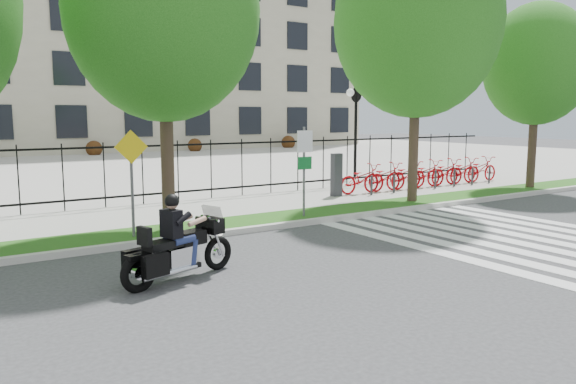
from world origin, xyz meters
TOP-DOWN VIEW (x-y plane):
  - ground at (0.00, 0.00)m, footprint 120.00×120.00m
  - curb at (0.00, 4.10)m, footprint 60.00×0.20m
  - grass_verge at (0.00, 4.95)m, footprint 60.00×1.50m
  - sidewalk at (0.00, 7.45)m, footprint 60.00×3.50m
  - plaza at (0.00, 25.00)m, footprint 80.00×34.00m
  - crosswalk_stripes at (4.83, 0.00)m, footprint 5.70×8.00m
  - iron_fence at (0.00, 9.20)m, footprint 30.00×0.06m
  - office_building at (0.00, 44.92)m, footprint 60.00×21.90m
  - lamp_post_right at (10.00, 12.00)m, footprint 1.06×0.70m
  - street_tree_1 at (-2.02, 4.95)m, footprint 4.60×4.60m
  - street_tree_2 at (6.48, 4.95)m, footprint 5.36×5.36m
  - street_tree_3 at (13.07, 4.95)m, footprint 4.08×4.08m
  - bike_share_station at (9.51, 7.20)m, footprint 8.99×0.89m
  - sign_pole_regulatory at (1.83, 4.58)m, footprint 0.50×0.09m
  - sign_pole_warning at (-3.04, 4.58)m, footprint 0.78×0.09m
  - motorcycle_rider at (-3.33, 1.17)m, footprint 2.43×1.12m

SIDE VIEW (x-z plane):
  - ground at x=0.00m, z-range 0.00..0.00m
  - crosswalk_stripes at x=4.83m, z-range 0.00..0.01m
  - plaza at x=0.00m, z-range 0.00..0.10m
  - curb at x=0.00m, z-range 0.00..0.15m
  - grass_verge at x=0.00m, z-range 0.00..0.15m
  - sidewalk at x=0.00m, z-range 0.00..0.15m
  - motorcycle_rider at x=-3.33m, z-range -0.32..1.60m
  - bike_share_station at x=9.51m, z-range -0.06..1.44m
  - iron_fence at x=0.00m, z-range 0.15..2.15m
  - sign_pole_regulatory at x=1.83m, z-range 0.49..2.99m
  - sign_pole_warning at x=-3.04m, z-range 0.50..2.99m
  - lamp_post_right at x=10.00m, z-range 1.08..5.33m
  - street_tree_3 at x=13.07m, z-range 1.35..8.47m
  - street_tree_1 at x=-2.02m, z-range 1.46..9.39m
  - street_tree_2 at x=6.48m, z-range 1.50..10.38m
  - office_building at x=0.00m, z-range -0.11..20.04m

